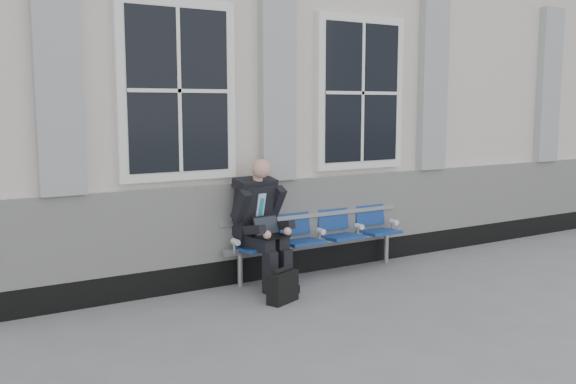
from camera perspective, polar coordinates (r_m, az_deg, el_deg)
ground at (r=7.36m, az=11.04°, el=-8.96°), size 70.00×70.00×0.00m
station_building at (r=9.88m, az=-2.59°, el=8.46°), size 14.40×4.40×4.49m
bench at (r=8.00m, az=2.64°, el=-3.41°), size 2.60×0.47×0.91m
businessman at (r=7.38m, az=-2.43°, el=-2.41°), size 0.64×0.86×1.49m
briefcase at (r=6.92m, az=-0.47°, el=-8.38°), size 0.41×0.29×0.38m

